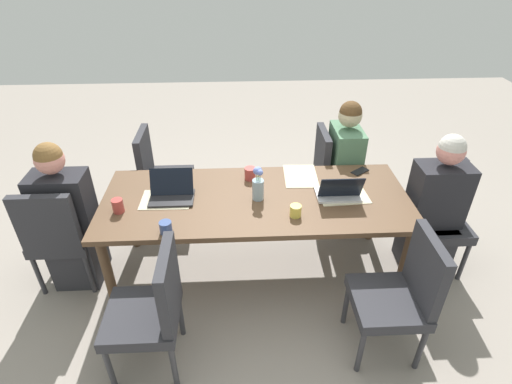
{
  "coord_description": "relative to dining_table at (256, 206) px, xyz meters",
  "views": [
    {
      "loc": [
        0.12,
        2.47,
        2.38
      ],
      "look_at": [
        0.0,
        0.0,
        0.77
      ],
      "focal_mm": 28.35,
      "sensor_mm": 36.0,
      "label": 1
    }
  ],
  "objects": [
    {
      "name": "person_near_left_mid",
      "position": [
        -0.83,
        -0.68,
        -0.13
      ],
      "size": [
        0.36,
        0.4,
        1.19
      ],
      "color": "#2D2D33",
      "rests_on": "ground_plane"
    },
    {
      "name": "chair_head_left_left_near",
      "position": [
        -1.44,
        -0.08,
        -0.15
      ],
      "size": [
        0.44,
        0.44,
        0.9
      ],
      "color": "#2D2D33",
      "rests_on": "ground_plane"
    },
    {
      "name": "chair_far_right_near",
      "position": [
        -0.87,
        0.75,
        -0.15
      ],
      "size": [
        0.44,
        0.44,
        0.9
      ],
      "color": "#2D2D33",
      "rests_on": "ground_plane"
    },
    {
      "name": "laptop_head_right_left_far",
      "position": [
        0.62,
        -0.03,
        0.11
      ],
      "size": [
        0.32,
        0.22,
        0.2
      ],
      "color": "black",
      "rests_on": "dining_table"
    },
    {
      "name": "chair_near_right_far",
      "position": [
        0.86,
        -0.8,
        -0.15
      ],
      "size": [
        0.44,
        0.44,
        0.9
      ],
      "color": "#2D2D33",
      "rests_on": "ground_plane"
    },
    {
      "name": "coffee_mug_near_left",
      "position": [
        -0.26,
        0.24,
        0.11
      ],
      "size": [
        0.08,
        0.08,
        0.08
      ],
      "primitive_type": "cylinder",
      "color": "#DBC64C",
      "rests_on": "dining_table"
    },
    {
      "name": "flower_vase",
      "position": [
        -0.01,
        0.01,
        0.19
      ],
      "size": [
        0.09,
        0.09,
        0.26
      ],
      "color": "#8EA8B7",
      "rests_on": "dining_table"
    },
    {
      "name": "coffee_mug_centre_left",
      "position": [
        0.03,
        -0.27,
        0.12
      ],
      "size": [
        0.09,
        0.09,
        0.1
      ],
      "primitive_type": "cylinder",
      "color": "#AD3D38",
      "rests_on": "dining_table"
    },
    {
      "name": "placemat_head_right_left_far",
      "position": [
        0.66,
        -0.01,
        0.07
      ],
      "size": [
        0.37,
        0.27,
        0.0
      ],
      "primitive_type": "cube",
      "rotation": [
        0.0,
        0.0,
        3.12
      ],
      "color": "beige",
      "rests_on": "dining_table"
    },
    {
      "name": "coffee_mug_centre_right",
      "position": [
        0.6,
        0.38,
        0.11
      ],
      "size": [
        0.08,
        0.08,
        0.08
      ],
      "primitive_type": "cylinder",
      "color": "#33477A",
      "rests_on": "dining_table"
    },
    {
      "name": "ground_plane",
      "position": [
        0.0,
        0.0,
        -0.65
      ],
      "size": [
        10.0,
        10.0,
        0.0
      ],
      "primitive_type": "plane",
      "color": "gray"
    },
    {
      "name": "laptop_head_left_left_near",
      "position": [
        -0.61,
        0.02,
        0.11
      ],
      "size": [
        0.32,
        0.22,
        0.2
      ],
      "color": "silver",
      "rests_on": "dining_table"
    },
    {
      "name": "placemat_near_left_mid",
      "position": [
        -0.37,
        -0.29,
        0.07
      ],
      "size": [
        0.27,
        0.37,
        0.0
      ],
      "primitive_type": "cube",
      "rotation": [
        0.0,
        0.0,
        1.53
      ],
      "color": "beige",
      "rests_on": "dining_table"
    },
    {
      "name": "placemat_head_left_left_near",
      "position": [
        -0.65,
        -0.0,
        0.07
      ],
      "size": [
        0.37,
        0.28,
        0.0
      ],
      "primitive_type": "cube",
      "rotation": [
        0.0,
        0.0,
        0.06
      ],
      "color": "beige",
      "rests_on": "dining_table"
    },
    {
      "name": "chair_head_right_left_far",
      "position": [
        1.47,
        0.06,
        -0.15
      ],
      "size": [
        0.44,
        0.44,
        0.9
      ],
      "color": "#2D2D33",
      "rests_on": "ground_plane"
    },
    {
      "name": "person_head_right_left_far",
      "position": [
        1.41,
        -0.01,
        -0.13
      ],
      "size": [
        0.4,
        0.36,
        1.19
      ],
      "color": "#2D2D33",
      "rests_on": "ground_plane"
    },
    {
      "name": "chair_near_left_mid",
      "position": [
        -0.75,
        -0.74,
        -0.15
      ],
      "size": [
        0.44,
        0.44,
        0.9
      ],
      "color": "#2D2D33",
      "rests_on": "ground_plane"
    },
    {
      "name": "chair_far_right_mid",
      "position": [
        0.66,
        0.8,
        -0.15
      ],
      "size": [
        0.44,
        0.44,
        0.9
      ],
      "color": "#2D2D33",
      "rests_on": "ground_plane"
    },
    {
      "name": "dining_table",
      "position": [
        0.0,
        0.0,
        0.0
      ],
      "size": [
        2.26,
        0.9,
        0.72
      ],
      "color": "brown",
      "rests_on": "ground_plane"
    },
    {
      "name": "person_head_left_left_near",
      "position": [
        -1.38,
        -0.01,
        -0.13
      ],
      "size": [
        0.4,
        0.36,
        1.19
      ],
      "color": "#2D2D33",
      "rests_on": "ground_plane"
    },
    {
      "name": "phone_black",
      "position": [
        -0.87,
        -0.34,
        0.07
      ],
      "size": [
        0.16,
        0.15,
        0.01
      ],
      "primitive_type": "cube",
      "rotation": [
        0.0,
        0.0,
        0.64
      ],
      "color": "black",
      "rests_on": "dining_table"
    },
    {
      "name": "coffee_mug_near_right",
      "position": [
        0.97,
        0.13,
        0.12
      ],
      "size": [
        0.08,
        0.08,
        0.1
      ],
      "primitive_type": "cylinder",
      "color": "#AD3D38",
      "rests_on": "dining_table"
    }
  ]
}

